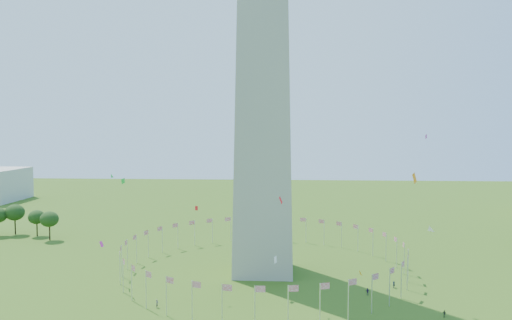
{
  "coord_description": "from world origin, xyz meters",
  "views": [
    {
      "loc": [
        6.39,
        -91.4,
        42.05
      ],
      "look_at": [
        -1.26,
        35.0,
        33.5
      ],
      "focal_mm": 35.0,
      "sensor_mm": 36.0,
      "label": 1
    }
  ],
  "objects": [
    {
      "name": "flag_ring",
      "position": [
        -0.0,
        50.0,
        4.5
      ],
      "size": [
        80.24,
        80.24,
        9.0
      ],
      "color": "silver",
      "rests_on": "ground"
    },
    {
      "name": "kites_aloft",
      "position": [
        9.61,
        25.84,
        19.44
      ],
      "size": [
        115.46,
        73.01,
        35.87
      ],
      "color": "white",
      "rests_on": "ground"
    }
  ]
}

